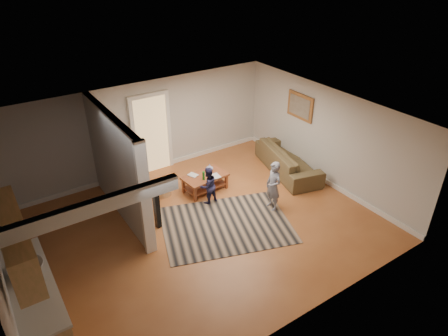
{
  "coord_description": "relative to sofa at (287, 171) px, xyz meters",
  "views": [
    {
      "loc": [
        -3.42,
        -6.13,
        5.49
      ],
      "look_at": [
        0.87,
        0.33,
        1.1
      ],
      "focal_mm": 32.0,
      "sensor_mm": 36.0,
      "label": 1
    }
  ],
  "objects": [
    {
      "name": "child",
      "position": [
        -1.47,
        -1.13,
        0.0
      ],
      "size": [
        0.32,
        0.46,
        1.22
      ],
      "primitive_type": "imported",
      "rotation": [
        0.0,
        0.0,
        -1.64
      ],
      "color": "gray",
      "rests_on": "ground"
    },
    {
      "name": "sofa",
      "position": [
        0.0,
        0.0,
        0.0
      ],
      "size": [
        1.46,
        2.5,
        0.69
      ],
      "primitive_type": "imported",
      "rotation": [
        0.0,
        0.0,
        1.33
      ],
      "color": "brown",
      "rests_on": "ground"
    },
    {
      "name": "ground",
      "position": [
        -3.3,
        -0.85,
        0.0
      ],
      "size": [
        7.5,
        7.5,
        0.0
      ],
      "primitive_type": "plane",
      "color": "brown",
      "rests_on": "ground"
    },
    {
      "name": "toy_basket",
      "position": [
        -3.39,
        0.85,
        0.17
      ],
      "size": [
        0.47,
        0.47,
        0.42
      ],
      "color": "#AB7D4A",
      "rests_on": "ground"
    },
    {
      "name": "speaker_left",
      "position": [
        -4.03,
        -0.3,
        0.56
      ],
      "size": [
        0.13,
        0.13,
        1.11
      ],
      "primitive_type": "cube",
      "rotation": [
        0.0,
        0.0,
        0.15
      ],
      "color": "black",
      "rests_on": "ground"
    },
    {
      "name": "room_shell",
      "position": [
        -4.37,
        -0.42,
        1.46
      ],
      "size": [
        7.54,
        6.02,
        2.52
      ],
      "color": "beige",
      "rests_on": "ground"
    },
    {
      "name": "tv_console",
      "position": [
        -4.19,
        1.1,
        0.77
      ],
      "size": [
        0.69,
        1.4,
        1.15
      ],
      "rotation": [
        0.0,
        0.0,
        0.15
      ],
      "color": "brown",
      "rests_on": "ground"
    },
    {
      "name": "speaker_right",
      "position": [
        -4.3,
        1.85,
        0.47
      ],
      "size": [
        0.11,
        0.11,
        0.95
      ],
      "primitive_type": "cube",
      "rotation": [
        0.0,
        0.0,
        0.18
      ],
      "color": "black",
      "rests_on": "ground"
    },
    {
      "name": "coffee_table",
      "position": [
        -2.37,
        0.42,
        0.33
      ],
      "size": [
        1.15,
        0.73,
        0.65
      ],
      "rotation": [
        0.0,
        0.0,
        0.09
      ],
      "color": "brown",
      "rests_on": "ground"
    },
    {
      "name": "area_rug",
      "position": [
        -2.74,
        -1.07,
        0.01
      ],
      "size": [
        3.3,
        2.83,
        0.01
      ],
      "primitive_type": "cube",
      "rotation": [
        0.0,
        0.0,
        -0.32
      ],
      "color": "black",
      "rests_on": "ground"
    },
    {
      "name": "toddler",
      "position": [
        -2.6,
        -0.09,
        0.0
      ],
      "size": [
        0.48,
        0.39,
        0.94
      ],
      "primitive_type": "imported",
      "rotation": [
        0.0,
        0.0,
        3.22
      ],
      "color": "#202042",
      "rests_on": "ground"
    }
  ]
}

